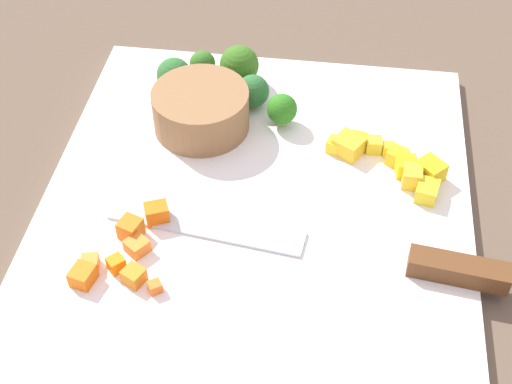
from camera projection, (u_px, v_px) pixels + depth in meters
ground_plane at (256, 209)px, 0.63m from camera, size 4.00×4.00×0.00m
cutting_board at (256, 205)px, 0.63m from camera, size 0.42×0.37×0.01m
prep_bowl at (201, 110)px, 0.68m from camera, size 0.09×0.09×0.04m
chef_knife at (372, 254)px, 0.57m from camera, size 0.06×0.33×0.02m
carrot_dice_0 at (137, 246)px, 0.58m from camera, size 0.02×0.02×0.01m
carrot_dice_1 at (90, 262)px, 0.57m from camera, size 0.02×0.02×0.01m
carrot_dice_2 at (134, 276)px, 0.56m from camera, size 0.02×0.02×0.01m
carrot_dice_3 at (83, 276)px, 0.56m from camera, size 0.02×0.02×0.01m
carrot_dice_4 at (157, 213)px, 0.60m from camera, size 0.02×0.02×0.02m
carrot_dice_5 at (155, 287)px, 0.55m from camera, size 0.01×0.01×0.01m
carrot_dice_6 at (116, 264)px, 0.56m from camera, size 0.02×0.02×0.01m
carrot_dice_7 at (131, 229)px, 0.59m from camera, size 0.02×0.02×0.02m
pepper_dice_0 at (427, 191)px, 0.62m from camera, size 0.03×0.02×0.01m
pepper_dice_1 at (374, 145)px, 0.66m from camera, size 0.01×0.02×0.01m
pepper_dice_2 at (406, 166)px, 0.64m from camera, size 0.02×0.02×0.02m
pepper_dice_3 at (412, 177)px, 0.63m from camera, size 0.02×0.02×0.02m
pepper_dice_4 at (359, 141)px, 0.67m from camera, size 0.02×0.02×0.01m
pepper_dice_5 at (334, 145)px, 0.66m from camera, size 0.02×0.02×0.01m
pepper_dice_6 at (349, 146)px, 0.66m from camera, size 0.03×0.03×0.02m
pepper_dice_7 at (397, 157)px, 0.65m from camera, size 0.02×0.02×0.01m
pepper_dice_8 at (430, 170)px, 0.63m from camera, size 0.03×0.03×0.02m
pepper_dice_9 at (389, 149)px, 0.66m from camera, size 0.01×0.01×0.01m
broccoli_floret_0 at (202, 64)px, 0.73m from camera, size 0.03×0.03×0.03m
broccoli_floret_1 at (282, 109)px, 0.68m from camera, size 0.03×0.03×0.03m
broccoli_floret_2 at (239, 65)px, 0.72m from camera, size 0.04×0.04×0.04m
broccoli_floret_3 at (253, 91)px, 0.70m from camera, size 0.03×0.03×0.03m
broccoli_floret_4 at (174, 76)px, 0.72m from camera, size 0.04×0.04×0.04m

